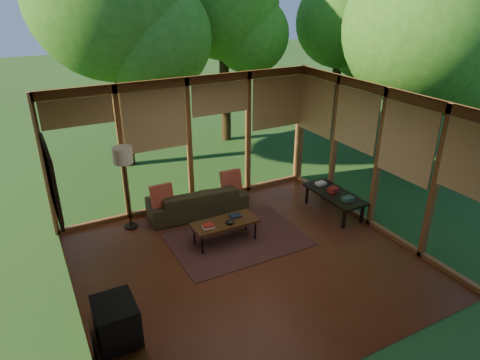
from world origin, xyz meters
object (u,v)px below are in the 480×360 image
television (116,322)px  coffee_table (225,223)px  floor_lamp (123,160)px  sofa (197,200)px  media_cabinet (120,358)px  side_console (334,195)px

television → coffee_table: bearing=41.5°
television → floor_lamp: (1.00, 3.45, 0.56)m
sofa → television: television is taller
media_cabinet → television: television is taller
coffee_table → side_console: (2.47, -0.04, 0.02)m
media_cabinet → side_console: 5.29m
sofa → floor_lamp: bearing=1.2°
coffee_table → floor_lamp: bearing=135.9°
media_cabinet → floor_lamp: bearing=73.5°
television → side_console: (4.85, 2.07, -0.44)m
sofa → coffee_table: (0.02, -1.25, 0.10)m
sofa → side_console: (2.48, -1.29, 0.12)m
coffee_table → side_console: 2.47m
side_console → television: bearing=-156.9°
media_cabinet → side_console: bearing=23.0°
sofa → coffee_table: sofa is taller
television → floor_lamp: size_ratio=0.33×
sofa → television: size_ratio=3.62×
television → coffee_table: television is taller
television → floor_lamp: floor_lamp is taller
coffee_table → television: bearing=-138.5°
media_cabinet → coffee_table: size_ratio=0.83×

